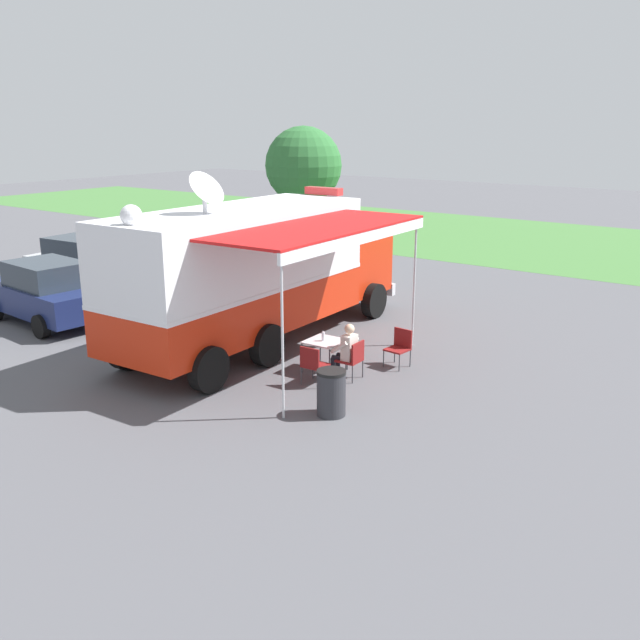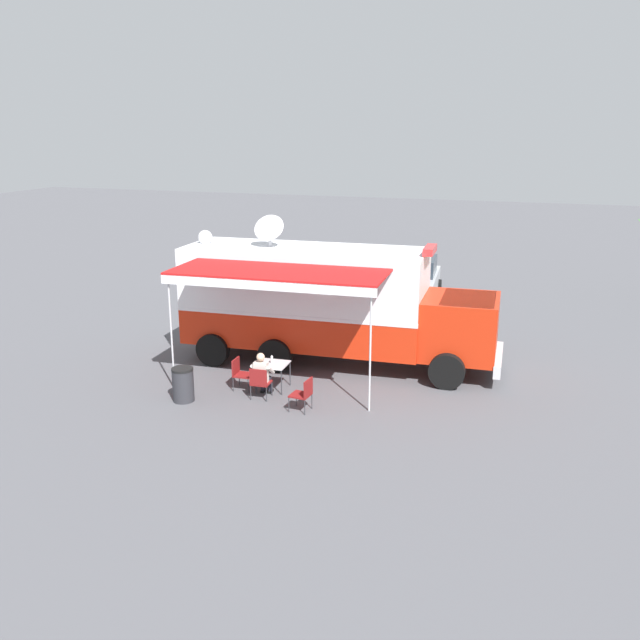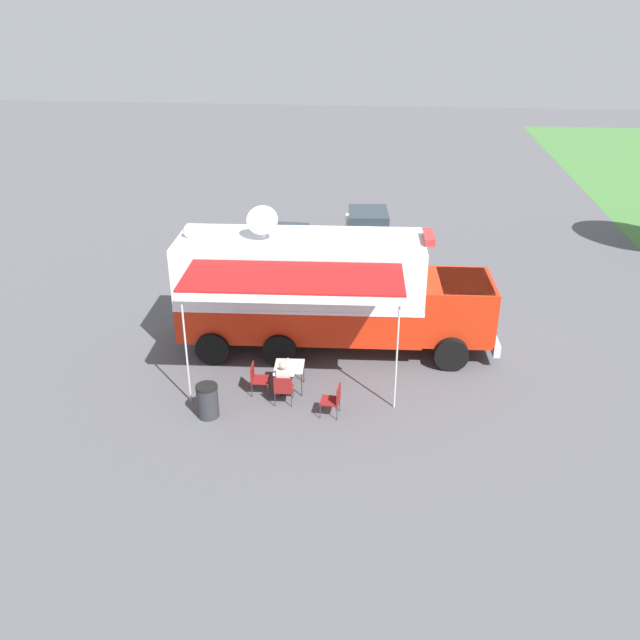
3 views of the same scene
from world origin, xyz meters
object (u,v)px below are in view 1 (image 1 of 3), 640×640
command_truck (259,268)px  water_bottle (323,336)px  folding_chair_spare_by_truck (400,345)px  folding_chair_at_table (353,357)px  trash_bin (331,393)px  folding_chair_beside_table (313,362)px  car_far_corner (46,292)px  seated_responder (346,350)px  folding_table (325,343)px  car_behind_truck (85,264)px

command_truck → water_bottle: 2.90m
water_bottle → folding_chair_spare_by_truck: 1.84m
folding_chair_at_table → folding_chair_spare_by_truck: 1.42m
folding_chair_spare_by_truck → trash_bin: 3.26m
command_truck → folding_chair_beside_table: bearing=-29.1°
folding_chair_at_table → folding_chair_beside_table: same height
car_far_corner → seated_responder: bearing=8.3°
seated_responder → water_bottle: bearing=178.4°
folding_chair_spare_by_truck → seated_responder: size_ratio=0.70×
folding_chair_beside_table → folding_table: bearing=109.6°
folding_table → folding_chair_spare_by_truck: bearing=48.4°
command_truck → seated_responder: command_truck is taller
folding_chair_at_table → folding_table: bearing=176.8°
car_far_corner → command_truck: bearing=19.6°
folding_table → trash_bin: 2.46m
folding_table → seated_responder: seated_responder is taller
water_bottle → trash_bin: bearing=-50.1°
command_truck → folding_chair_beside_table: (2.88, -1.61, -1.43)m
folding_chair_beside_table → seated_responder: 0.87m
folding_chair_beside_table → car_behind_truck: bearing=167.4°
trash_bin → folding_chair_beside_table: bearing=139.6°
folding_chair_spare_by_truck → seated_responder: seated_responder is taller
command_truck → car_far_corner: size_ratio=2.22×
folding_chair_beside_table → car_far_corner: car_far_corner is taller
water_bottle → folding_chair_beside_table: 0.93m
folding_chair_at_table → seated_responder: 0.23m
folding_table → car_far_corner: bearing=-170.8°
trash_bin → car_far_corner: car_far_corner is taller
folding_chair_at_table → car_behind_truck: size_ratio=0.20×
command_truck → water_bottle: bearing=-17.2°
folding_chair_beside_table → trash_bin: (1.24, -1.06, -0.06)m
folding_chair_beside_table → folding_chair_spare_by_truck: size_ratio=1.00×
car_far_corner → water_bottle: bearing=9.0°
car_behind_truck → car_far_corner: bearing=-50.1°
folding_chair_spare_by_truck → water_bottle: bearing=-131.3°
command_truck → folding_chair_at_table: 3.76m
car_behind_truck → folding_chair_spare_by_truck: bearing=-1.9°
folding_table → folding_chair_beside_table: (0.30, -0.85, -0.16)m
water_bottle → car_far_corner: 8.73m
folding_chair_at_table → trash_bin: bearing=-68.2°
seated_responder → car_far_corner: size_ratio=0.29×
water_bottle → trash_bin: water_bottle is taller
water_bottle → car_far_corner: bearing=-171.0°
folding_chair_beside_table → trash_bin: bearing=-40.4°
trash_bin → car_behind_truck: 13.33m
command_truck → folding_chair_spare_by_truck: 4.06m
water_bottle → folding_chair_beside_table: (0.32, -0.81, -0.32)m
water_bottle → folding_chair_spare_by_truck: bearing=48.7°
folding_chair_at_table → folding_chair_spare_by_truck: (0.38, 1.37, 0.00)m
command_truck → folding_chair_beside_table: 3.60m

